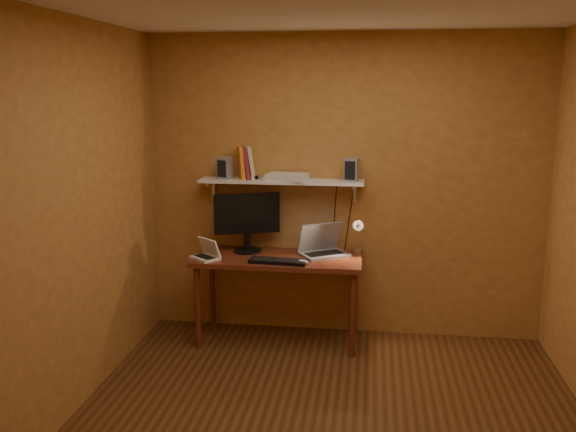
# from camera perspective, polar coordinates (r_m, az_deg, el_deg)

# --- Properties ---
(room) EXTENTS (3.44, 3.24, 2.64)m
(room) POSITION_cam_1_polar(r_m,az_deg,el_deg) (3.70, 4.09, -1.18)
(room) COLOR brown
(room) RESTS_ON ground
(desk) EXTENTS (1.40, 0.60, 0.75)m
(desk) POSITION_cam_1_polar(r_m,az_deg,el_deg) (5.15, -0.92, -4.75)
(desk) COLOR maroon
(desk) RESTS_ON ground
(wall_shelf) EXTENTS (1.40, 0.25, 0.21)m
(wall_shelf) POSITION_cam_1_polar(r_m,az_deg,el_deg) (5.18, -0.62, 3.24)
(wall_shelf) COLOR white
(wall_shelf) RESTS_ON room
(monitor) EXTENTS (0.54, 0.31, 0.51)m
(monitor) POSITION_cam_1_polar(r_m,az_deg,el_deg) (5.22, -3.86, -0.31)
(monitor) COLOR black
(monitor) RESTS_ON desk
(laptop) EXTENTS (0.46, 0.43, 0.27)m
(laptop) POSITION_cam_1_polar(r_m,az_deg,el_deg) (5.18, 3.22, -2.86)
(laptop) COLOR gray
(laptop) RESTS_ON desk
(netbook) EXTENTS (0.29, 0.28, 0.17)m
(netbook) POSITION_cam_1_polar(r_m,az_deg,el_deg) (5.10, -7.59, -3.44)
(netbook) COLOR white
(netbook) RESTS_ON desk
(keyboard) EXTENTS (0.48, 0.19, 0.03)m
(keyboard) POSITION_cam_1_polar(r_m,az_deg,el_deg) (4.95, -0.92, -4.25)
(keyboard) COLOR black
(keyboard) RESTS_ON desk
(mouse) EXTENTS (0.11, 0.08, 0.03)m
(mouse) POSITION_cam_1_polar(r_m,az_deg,el_deg) (4.91, 1.38, -4.31)
(mouse) COLOR white
(mouse) RESTS_ON desk
(desk_lamp) EXTENTS (0.09, 0.23, 0.38)m
(desk_lamp) POSITION_cam_1_polar(r_m,az_deg,el_deg) (5.14, 6.58, -1.46)
(desk_lamp) COLOR silver
(desk_lamp) RESTS_ON desk
(speaker_left) EXTENTS (0.13, 0.13, 0.19)m
(speaker_left) POSITION_cam_1_polar(r_m,az_deg,el_deg) (5.25, -5.92, 4.49)
(speaker_left) COLOR gray
(speaker_left) RESTS_ON wall_shelf
(speaker_right) EXTENTS (0.13, 0.13, 0.20)m
(speaker_right) POSITION_cam_1_polar(r_m,az_deg,el_deg) (5.10, 5.97, 4.34)
(speaker_right) COLOR gray
(speaker_right) RESTS_ON wall_shelf
(books) EXTENTS (0.20, 0.20, 0.28)m
(books) POSITION_cam_1_polar(r_m,az_deg,el_deg) (5.22, -3.97, 4.98)
(books) COLOR orange
(books) RESTS_ON wall_shelf
(shelf_camera) EXTENTS (0.09, 0.05, 0.05)m
(shelf_camera) POSITION_cam_1_polar(r_m,az_deg,el_deg) (5.15, -2.99, 3.65)
(shelf_camera) COLOR silver
(shelf_camera) RESTS_ON wall_shelf
(router) EXTENTS (0.36, 0.26, 0.06)m
(router) POSITION_cam_1_polar(r_m,az_deg,el_deg) (5.15, -0.04, 3.68)
(router) COLOR white
(router) RESTS_ON wall_shelf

